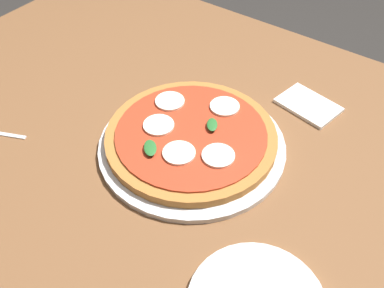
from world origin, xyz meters
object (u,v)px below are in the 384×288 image
dining_table (214,174)px  serving_tray (192,145)px  napkin (308,105)px  pizza (191,136)px

dining_table → serving_tray: bearing=-146.1°
dining_table → napkin: 0.27m
dining_table → pizza: bearing=-157.0°
dining_table → pizza: pizza is taller
dining_table → napkin: (0.10, 0.23, 0.09)m
serving_tray → napkin: serving_tray is taller
dining_table → serving_tray: (-0.04, -0.03, 0.09)m
pizza → napkin: bearing=60.5°
pizza → napkin: pizza is taller
dining_table → napkin: bearing=67.5°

